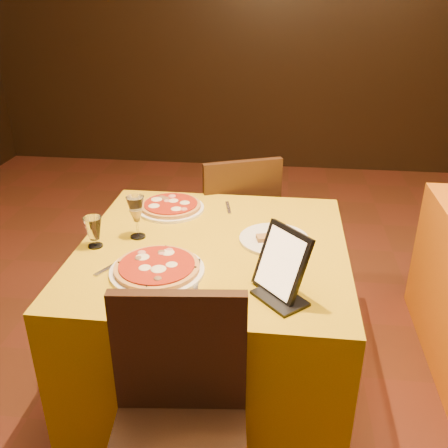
# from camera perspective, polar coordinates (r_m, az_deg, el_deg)

# --- Properties ---
(floor) EXTENTS (6.00, 7.00, 0.01)m
(floor) POSITION_cam_1_polar(r_m,az_deg,el_deg) (2.28, 6.90, -23.75)
(floor) COLOR #5E2D19
(floor) RESTS_ON ground
(wall_back) EXTENTS (6.00, 0.01, 2.80)m
(wall_back) POSITION_cam_1_polar(r_m,az_deg,el_deg) (5.00, 8.34, 21.85)
(wall_back) COLOR black
(wall_back) RESTS_ON floor
(main_table) EXTENTS (1.10, 1.10, 0.75)m
(main_table) POSITION_cam_1_polar(r_m,az_deg,el_deg) (2.27, -1.22, -10.81)
(main_table) COLOR #C59C0C
(main_table) RESTS_ON floor
(chair_main_far) EXTENTS (0.51, 0.51, 0.91)m
(chair_main_far) POSITION_cam_1_polar(r_m,az_deg,el_deg) (2.90, 0.96, -0.16)
(chair_main_far) COLOR black
(chair_main_far) RESTS_ON floor
(pizza_near) EXTENTS (0.36, 0.36, 0.03)m
(pizza_near) POSITION_cam_1_polar(r_m,az_deg,el_deg) (1.89, -7.66, -5.10)
(pizza_near) COLOR white
(pizza_near) RESTS_ON main_table
(pizza_far) EXTENTS (0.32, 0.32, 0.03)m
(pizza_far) POSITION_cam_1_polar(r_m,az_deg,el_deg) (2.39, -6.09, 1.95)
(pizza_far) COLOR white
(pizza_far) RESTS_ON main_table
(cutlet_dish) EXTENTS (0.29, 0.29, 0.03)m
(cutlet_dish) POSITION_cam_1_polar(r_m,az_deg,el_deg) (2.10, 5.76, -1.61)
(cutlet_dish) COLOR white
(cutlet_dish) RESTS_ON main_table
(wine_glass) EXTENTS (0.09, 0.09, 0.19)m
(wine_glass) POSITION_cam_1_polar(r_m,az_deg,el_deg) (2.12, -9.97, 0.81)
(wine_glass) COLOR tan
(wine_glass) RESTS_ON main_table
(water_glass) EXTENTS (0.09, 0.09, 0.13)m
(water_glass) POSITION_cam_1_polar(r_m,az_deg,el_deg) (2.09, -14.66, -0.93)
(water_glass) COLOR white
(water_glass) RESTS_ON main_table
(tablet) EXTENTS (0.21, 0.22, 0.24)m
(tablet) POSITION_cam_1_polar(r_m,az_deg,el_deg) (1.72, 6.61, -4.34)
(tablet) COLOR black
(tablet) RESTS_ON main_table
(knife) EXTENTS (0.04, 0.21, 0.01)m
(knife) POSITION_cam_1_polar(r_m,az_deg,el_deg) (1.84, -3.15, -6.28)
(knife) COLOR #A3A3A9
(knife) RESTS_ON main_table
(fork_near) EXTENTS (0.10, 0.16, 0.01)m
(fork_near) POSITION_cam_1_polar(r_m,az_deg,el_deg) (1.96, -12.62, -4.71)
(fork_near) COLOR #ADADB4
(fork_near) RESTS_ON main_table
(fork_far) EXTENTS (0.05, 0.14, 0.01)m
(fork_far) POSITION_cam_1_polar(r_m,az_deg,el_deg) (2.40, 0.49, 1.88)
(fork_far) COLOR #B0B2B7
(fork_far) RESTS_ON main_table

